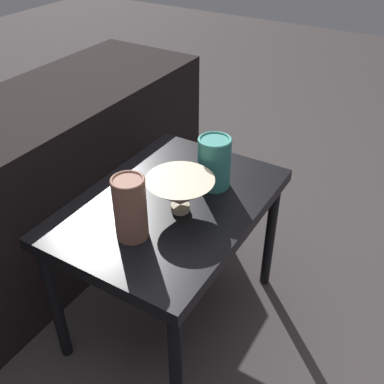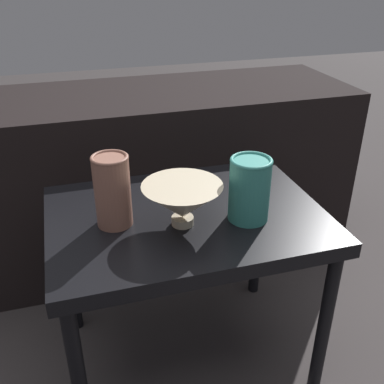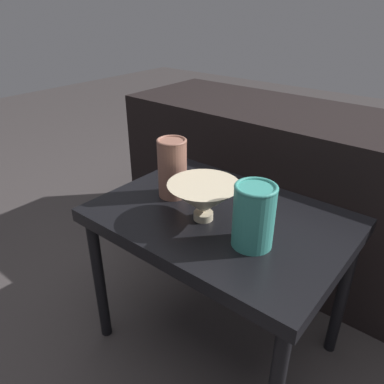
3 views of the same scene
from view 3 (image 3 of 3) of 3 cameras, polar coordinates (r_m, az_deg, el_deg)
ground_plane at (r=1.41m, az=3.61°, el=-21.53°), size 8.00×8.00×0.00m
table at (r=1.10m, az=4.31°, el=-5.91°), size 0.71×0.51×0.51m
couch_backdrop at (r=1.63m, az=16.62°, el=-0.07°), size 1.58×0.50×0.67m
bowl at (r=1.01m, az=1.78°, el=-1.03°), size 0.20×0.20×0.11m
vase_textured_left at (r=1.13m, az=-3.15°, el=3.69°), size 0.09×0.09×0.18m
vase_colorful_right at (r=0.91m, az=9.40°, el=-3.50°), size 0.10×0.10×0.16m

